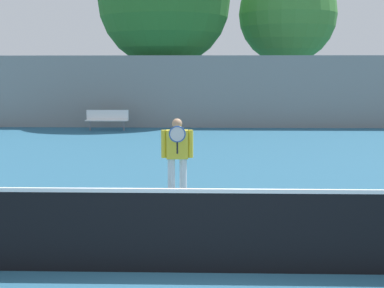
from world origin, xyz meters
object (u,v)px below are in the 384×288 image
Objects in this scene: tree_green_tall at (288,15)px; bench_courtside_far at (107,118)px; tennis_player at (177,154)px; tree_dark_dense at (164,1)px; tennis_net at (202,230)px.

bench_courtside_far is at bearing -146.03° from tree_green_tall.
tree_dark_dense reaches higher than tennis_player.
tree_dark_dense is at bearing 59.83° from bench_courtside_far.
bench_courtside_far is 0.23× the size of tree_green_tall.
bench_courtside_far is 0.20× the size of tree_dark_dense.
tennis_net is 20.22m from tree_dark_dense.
tennis_net is 1.42× the size of tree_green_tall.
tree_green_tall is at bearing 33.97° from bench_courtside_far.
bench_courtside_far is at bearing 102.91° from tennis_player.
bench_courtside_far is (-3.58, 12.01, -0.37)m from tennis_player.
tennis_player is 0.89× the size of bench_courtside_far.
tree_dark_dense is (-6.07, -1.87, 0.46)m from tree_green_tall.
tennis_net is 22.21m from tree_green_tall.
bench_courtside_far is at bearing -120.17° from tree_dark_dense.
tennis_player reaches higher than tennis_net.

